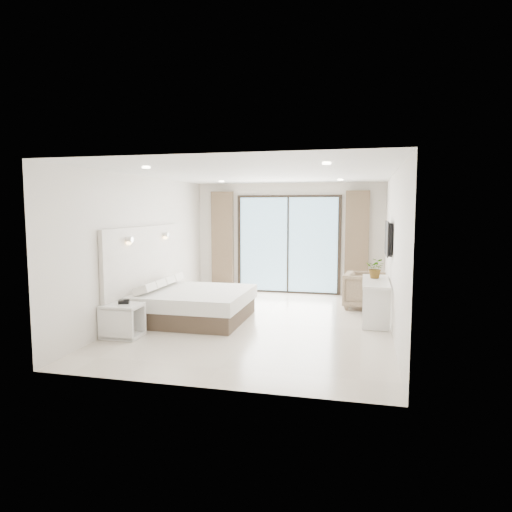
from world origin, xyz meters
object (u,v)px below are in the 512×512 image
(console_desk, at_px, (376,292))
(armchair, at_px, (365,289))
(bed, at_px, (192,304))
(nightstand, at_px, (123,321))

(console_desk, distance_m, armchair, 1.13)
(bed, xyz_separation_m, nightstand, (-0.67, -1.37, -0.02))
(bed, bearing_deg, nightstand, -116.26)
(bed, bearing_deg, armchair, 29.24)
(console_desk, xyz_separation_m, armchair, (-0.19, 1.10, -0.14))
(console_desk, height_order, armchair, armchair)
(bed, bearing_deg, console_desk, 11.25)
(console_desk, relative_size, armchair, 1.84)
(nightstand, bearing_deg, console_desk, 26.27)
(nightstand, xyz_separation_m, console_desk, (4.02, 2.03, 0.28))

